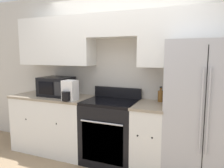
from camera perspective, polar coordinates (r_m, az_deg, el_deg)
wall_back at (r=3.39m, az=1.82°, el=5.96°), size 8.00×0.39×2.60m
lower_cabinets_left at (r=3.85m, az=-15.02°, el=-9.81°), size 1.33×0.64×0.94m
lower_cabinets_right at (r=3.17m, az=9.90°, el=-13.49°), size 0.44×0.64×0.94m
oven_range at (r=3.34m, az=-0.37°, el=-12.18°), size 0.78×0.65×1.10m
refrigerator at (r=3.04m, az=22.96°, el=-6.53°), size 0.93×0.79×1.79m
microwave at (r=3.71m, az=-14.33°, el=-0.59°), size 0.50×0.42×0.31m
bottle at (r=3.21m, az=12.60°, el=-3.01°), size 0.08×0.08×0.22m
coffee_maker at (r=3.26m, az=-11.07°, el=-1.90°), size 0.19×0.26×0.30m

